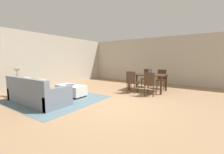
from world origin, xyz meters
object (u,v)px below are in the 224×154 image
at_px(table_lamp, 17,71).
at_px(dining_chair_near_right, 150,83).
at_px(dining_chair_near_left, 132,81).
at_px(dining_chair_far_left, 147,77).
at_px(side_table, 18,85).
at_px(dining_table, 148,76).
at_px(book_on_ottoman, 70,85).
at_px(ottoman_table, 71,90).
at_px(couch, 37,94).
at_px(vase_centerpiece, 150,71).
at_px(dining_chair_far_right, 161,78).

height_order(table_lamp, dining_chair_near_right, table_lamp).
relative_size(dining_chair_near_left, dining_chair_far_left, 1.00).
bearing_deg(side_table, dining_table, 44.49).
height_order(table_lamp, dining_table, table_lamp).
bearing_deg(book_on_ottoman, dining_table, 50.91).
height_order(ottoman_table, side_table, side_table).
distance_m(ottoman_table, dining_table, 3.38).
bearing_deg(dining_table, ottoman_table, -129.43).
bearing_deg(dining_chair_near_right, couch, -133.37).
distance_m(couch, vase_centerpiece, 4.54).
xyz_separation_m(side_table, table_lamp, (0.00, -0.00, 0.53)).
bearing_deg(dining_table, table_lamp, -135.51).
height_order(ottoman_table, dining_chair_far_left, dining_chair_far_left).
bearing_deg(dining_chair_far_left, ottoman_table, -117.18).
distance_m(dining_chair_far_left, vase_centerpiece, 1.07).
height_order(table_lamp, dining_chair_far_left, table_lamp).
bearing_deg(book_on_ottoman, table_lamp, -146.29).
relative_size(side_table, dining_chair_far_right, 0.62).
bearing_deg(dining_chair_near_left, book_on_ottoman, -133.87).
bearing_deg(dining_chair_near_left, table_lamp, -139.42).
relative_size(ottoman_table, dining_chair_near_right, 1.30).
xyz_separation_m(table_lamp, vase_centerpiece, (3.89, 3.70, -0.09)).
bearing_deg(side_table, book_on_ottoman, 33.71).
bearing_deg(table_lamp, dining_chair_near_left, 40.58).
xyz_separation_m(side_table, dining_chair_far_right, (4.19, 4.59, 0.07)).
bearing_deg(vase_centerpiece, dining_chair_far_left, 116.04).
bearing_deg(vase_centerpiece, side_table, -136.43).
height_order(ottoman_table, dining_chair_near_right, dining_chair_near_right).
bearing_deg(side_table, dining_chair_far_right, 47.58).
relative_size(vase_centerpiece, book_on_ottoman, 0.98).
xyz_separation_m(table_lamp, dining_table, (3.80, 3.73, -0.31)).
bearing_deg(table_lamp, book_on_ottoman, 33.71).
xyz_separation_m(dining_table, dining_chair_far_left, (-0.35, 0.87, -0.15)).
distance_m(vase_centerpiece, book_on_ottoman, 3.43).
xyz_separation_m(ottoman_table, dining_chair_far_right, (2.52, 3.44, 0.27)).
bearing_deg(vase_centerpiece, dining_table, 159.84).
bearing_deg(couch, book_on_ottoman, 78.71).
relative_size(couch, dining_chair_far_left, 2.47).
relative_size(couch, side_table, 4.01).
distance_m(couch, dining_chair_far_left, 5.10).
xyz_separation_m(dining_chair_near_left, vase_centerpiece, (0.49, 0.79, 0.37)).
xyz_separation_m(couch, dining_table, (2.36, 3.81, 0.38)).
relative_size(table_lamp, vase_centerpiece, 2.06).
xyz_separation_m(dining_chair_near_left, dining_chair_far_right, (0.79, 1.67, 0.00)).
bearing_deg(dining_chair_far_right, ottoman_table, -126.19).
distance_m(dining_chair_near_left, dining_chair_far_left, 1.69).
height_order(dining_chair_far_left, dining_chair_far_right, same).
distance_m(side_table, dining_table, 5.33).
bearing_deg(dining_chair_far_right, dining_chair_near_left, -115.20).
bearing_deg(table_lamp, dining_chair_far_left, 53.17).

